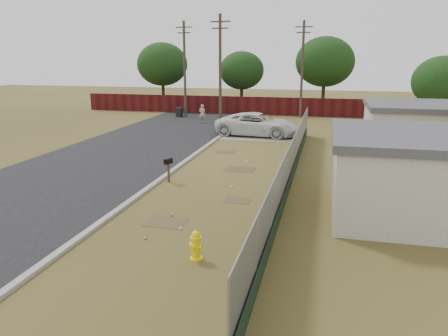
% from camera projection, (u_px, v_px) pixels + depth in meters
% --- Properties ---
extents(ground, '(120.00, 120.00, 0.00)m').
position_uv_depth(ground, '(221.00, 185.00, 20.20)').
color(ground, olive).
rests_on(ground, ground).
extents(street, '(15.10, 60.00, 0.12)m').
position_uv_depth(street, '(152.00, 145.00, 29.30)').
color(street, black).
rests_on(street, ground).
extents(chainlink_fence, '(0.10, 27.06, 2.02)m').
position_uv_depth(chainlink_fence, '(291.00, 167.00, 20.27)').
color(chainlink_fence, gray).
rests_on(chainlink_fence, ground).
extents(privacy_fence, '(30.00, 0.12, 1.80)m').
position_uv_depth(privacy_fence, '(222.00, 105.00, 44.87)').
color(privacy_fence, '#48110F').
rests_on(privacy_fence, ground).
extents(utility_poles, '(12.60, 8.24, 9.00)m').
position_uv_depth(utility_poles, '(236.00, 68.00, 39.32)').
color(utility_poles, '#44392D').
rests_on(utility_poles, ground).
extents(houses, '(9.30, 17.24, 3.10)m').
position_uv_depth(houses, '(436.00, 148.00, 20.58)').
color(houses, beige).
rests_on(houses, ground).
extents(horizon_trees, '(33.32, 31.94, 7.78)m').
position_uv_depth(horizon_trees, '(289.00, 69.00, 41.04)').
color(horizon_trees, '#372518').
rests_on(horizon_trees, ground).
extents(fire_hydrant, '(0.47, 0.47, 0.94)m').
position_uv_depth(fire_hydrant, '(196.00, 246.00, 12.70)').
color(fire_hydrant, yellow).
rests_on(fire_hydrant, ground).
extents(mailbox, '(0.34, 0.49, 1.15)m').
position_uv_depth(mailbox, '(168.00, 163.00, 20.45)').
color(mailbox, brown).
rests_on(mailbox, ground).
extents(pickup_truck, '(6.42, 3.45, 1.71)m').
position_uv_depth(pickup_truck, '(258.00, 124.00, 32.44)').
color(pickup_truck, silver).
rests_on(pickup_truck, ground).
extents(pedestrian, '(0.61, 0.40, 1.64)m').
position_uv_depth(pedestrian, '(202.00, 114.00, 38.69)').
color(pedestrian, tan).
rests_on(pedestrian, ground).
extents(trash_bin, '(0.66, 0.72, 0.89)m').
position_uv_depth(trash_bin, '(179.00, 112.00, 42.63)').
color(trash_bin, black).
rests_on(trash_bin, ground).
extents(scattered_litter, '(1.62, 11.35, 0.07)m').
position_uv_depth(scattered_litter, '(203.00, 200.00, 17.97)').
color(scattered_litter, white).
rests_on(scattered_litter, ground).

